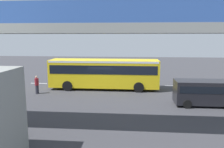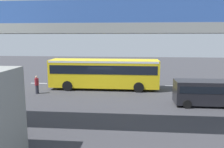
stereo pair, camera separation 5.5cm
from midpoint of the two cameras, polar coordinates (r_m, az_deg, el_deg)
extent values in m
plane|color=#38383D|center=(24.16, -2.62, -3.89)|extent=(80.00, 80.00, 0.00)
cube|color=yellow|center=(24.08, -2.10, 0.23)|extent=(11.50, 2.55, 2.86)
cube|color=black|center=(24.00, -2.10, 1.45)|extent=(11.04, 2.59, 0.90)
cube|color=white|center=(23.90, -2.11, 3.34)|extent=(11.27, 2.58, 0.20)
cube|color=black|center=(25.38, -15.13, 1.17)|extent=(0.04, 2.24, 1.20)
cylinder|color=black|center=(23.81, -11.30, -2.98)|extent=(1.04, 0.30, 1.04)
cylinder|color=black|center=(26.22, -9.74, -1.80)|extent=(1.04, 0.30, 1.04)
cylinder|color=black|center=(22.88, 6.72, -3.37)|extent=(1.04, 0.30, 1.04)
cylinder|color=black|center=(25.37, 6.56, -2.10)|extent=(1.04, 0.30, 1.04)
cube|color=black|center=(19.86, 22.40, -4.22)|extent=(4.80, 1.95, 1.86)
cube|color=black|center=(19.78, 22.46, -3.21)|extent=(4.42, 1.98, 0.56)
cylinder|color=black|center=(18.72, 18.47, -7.26)|extent=(0.68, 0.22, 0.68)
cylinder|color=black|center=(20.55, 17.22, -5.72)|extent=(0.68, 0.22, 0.68)
cylinder|color=black|center=(21.45, 25.56, -5.60)|extent=(0.68, 0.22, 0.68)
torus|color=black|center=(22.34, 26.11, -5.02)|extent=(0.72, 0.06, 0.72)
cylinder|color=red|center=(22.26, 26.52, -3.64)|extent=(0.02, 0.44, 0.02)
cylinder|color=#2D2D38|center=(23.43, -18.53, -3.73)|extent=(0.32, 0.32, 0.85)
cylinder|color=maroon|center=(23.27, -18.63, -1.87)|extent=(0.38, 0.38, 0.70)
sphere|color=tan|center=(23.19, -18.69, -0.71)|extent=(0.22, 0.22, 0.22)
cylinder|color=slate|center=(28.37, -10.46, 0.83)|extent=(0.08, 0.08, 2.80)
cube|color=red|center=(28.23, -10.52, 3.03)|extent=(0.04, 0.60, 0.60)
cube|color=silver|center=(26.76, 15.36, -2.91)|extent=(2.00, 0.20, 0.01)
cube|color=silver|center=(26.33, 6.75, -2.83)|extent=(2.00, 0.20, 0.01)
cube|color=silver|center=(26.50, -1.93, -2.69)|extent=(2.00, 0.20, 0.01)
cube|color=silver|center=(27.27, -10.31, -2.50)|extent=(2.00, 0.20, 0.01)
cube|color=silver|center=(28.58, -18.08, -2.27)|extent=(2.00, 0.20, 0.01)
cube|color=gray|center=(12.84, -9.37, 11.20)|extent=(30.31, 2.60, 0.50)
cube|color=#3359A5|center=(14.10, -8.17, 14.32)|extent=(30.31, 0.08, 1.10)
cube|color=#3359A5|center=(11.69, -11.04, 15.28)|extent=(30.31, 0.08, 1.10)
camera|label=1|loc=(0.03, -90.06, -0.01)|focal=36.06mm
camera|label=2|loc=(0.03, 89.94, 0.01)|focal=36.06mm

